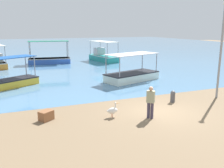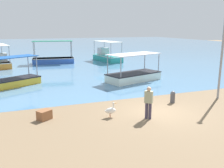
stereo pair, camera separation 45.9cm
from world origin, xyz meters
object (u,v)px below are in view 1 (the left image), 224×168
object	(u,v)px
fishing_boat_outer	(132,75)
pelican	(113,110)
lamp_post	(221,46)
cargo_crate	(46,116)
fishing_boat_far_right	(103,56)
fishing_boat_far_left	(1,83)
mooring_bollard	(173,96)
fishing_boat_near_right	(49,59)
fisherman_standing	(151,101)

from	to	relation	value
fishing_boat_outer	pelican	bearing A→B (deg)	-122.82
lamp_post	cargo_crate	distance (m)	11.60
fishing_boat_far_right	pelican	size ratio (longest dim) A/B	7.00
fishing_boat_far_left	lamp_post	size ratio (longest dim) A/B	0.95
fishing_boat_far_left	mooring_bollard	world-z (taller)	fishing_boat_far_left
fishing_boat_far_right	fishing_boat_far_left	size ratio (longest dim) A/B	0.96
fishing_boat_far_right	mooring_bollard	world-z (taller)	fishing_boat_far_right
fishing_boat_near_right	fishing_boat_far_left	world-z (taller)	fishing_boat_near_right
fishing_boat_far_right	fishing_boat_outer	size ratio (longest dim) A/B	1.06
fishing_boat_outer	mooring_bollard	distance (m)	6.76
fishing_boat_far_right	fishing_boat_outer	distance (m)	13.26
fishing_boat_far_left	fishing_boat_outer	world-z (taller)	fishing_boat_outer
fishing_boat_far_left	mooring_bollard	xyz separation A→B (m)	(10.07, -7.85, -0.09)
cargo_crate	fishing_boat_far_left	bearing A→B (deg)	105.94
fishing_boat_far_left	fisherman_standing	distance (m)	12.20
lamp_post	fisherman_standing	xyz separation A→B (m)	(-6.14, -1.70, -2.54)
fishing_boat_far_left	pelican	distance (m)	10.48
fishing_boat_outer	cargo_crate	xyz separation A→B (m)	(-8.30, -6.90, -0.27)
fishing_boat_far_right	pelican	world-z (taller)	fishing_boat_far_right
pelican	fishing_boat_far_left	bearing A→B (deg)	122.12
fishing_boat_far_left	mooring_bollard	distance (m)	12.76
fishing_boat_far_left	cargo_crate	xyz separation A→B (m)	(2.29, -8.00, -0.24)
fishing_boat_near_right	cargo_crate	world-z (taller)	fishing_boat_near_right
fishing_boat_outer	cargo_crate	world-z (taller)	fishing_boat_outer
cargo_crate	pelican	bearing A→B (deg)	-14.90
fishing_boat_near_right	mooring_bollard	xyz separation A→B (m)	(4.58, -20.17, -0.14)
pelican	cargo_crate	size ratio (longest dim) A/B	1.21
fisherman_standing	cargo_crate	size ratio (longest dim) A/B	2.56
fishing_boat_far_right	lamp_post	xyz separation A→B (m)	(0.73, -20.04, 2.79)
pelican	fisherman_standing	bearing A→B (deg)	-27.13
lamp_post	mooring_bollard	bearing A→B (deg)	176.37
fishing_boat_near_right	pelican	bearing A→B (deg)	-89.77
lamp_post	fishing_boat_near_right	bearing A→B (deg)	111.30
fishing_boat_far_right	fisherman_standing	distance (m)	22.41
pelican	lamp_post	size ratio (longest dim) A/B	0.13
fishing_boat_outer	lamp_post	size ratio (longest dim) A/B	0.86
fishing_boat_outer	fisherman_standing	bearing A→B (deg)	-110.77
fishing_boat_far_right	cargo_crate	distance (m)	22.55
fishing_boat_far_left	lamp_post	bearing A→B (deg)	-30.95
fishing_boat_near_right	fishing_boat_far_right	world-z (taller)	fishing_boat_near_right
fishing_boat_near_right	mooring_bollard	bearing A→B (deg)	-77.21
fishing_boat_far_right	fisherman_standing	size ratio (longest dim) A/B	3.32
fishing_boat_near_right	lamp_post	distance (m)	22.07
fishing_boat_far_left	cargo_crate	world-z (taller)	fishing_boat_far_left
fishing_boat_near_right	fisherman_standing	world-z (taller)	fishing_boat_near_right
fishing_boat_far_left	fishing_boat_far_right	bearing A→B (deg)	43.32
fishing_boat_far_right	fisherman_standing	xyz separation A→B (m)	(-5.41, -21.75, 0.25)
pelican	cargo_crate	distance (m)	3.40
cargo_crate	mooring_bollard	bearing A→B (deg)	1.16
fishing_boat_far_right	fishing_boat_far_left	distance (m)	17.47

